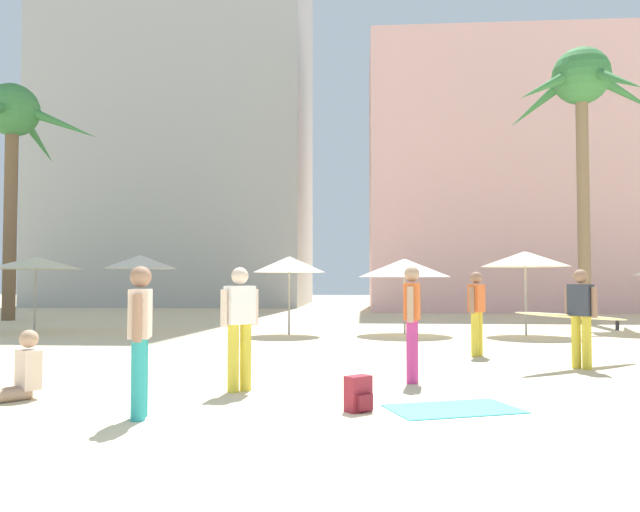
{
  "coord_description": "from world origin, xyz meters",
  "views": [
    {
      "loc": [
        0.37,
        -5.31,
        1.55
      ],
      "look_at": [
        -0.47,
        6.59,
        2.02
      ],
      "focal_mm": 34.57,
      "sensor_mm": 36.0,
      "label": 1
    }
  ],
  "objects_px": {
    "backpack": "(359,394)",
    "person_mid_left": "(140,335)",
    "person_mid_center": "(578,315)",
    "person_far_right": "(477,310)",
    "cafe_umbrella_0": "(289,264)",
    "beach_towel": "(453,409)",
    "person_near_right": "(14,376)",
    "palm_tree_left": "(581,95)",
    "palm_tree_far_left": "(12,129)",
    "cafe_umbrella_3": "(36,263)",
    "person_far_left": "(412,318)",
    "cafe_umbrella_1": "(404,268)",
    "cafe_umbrella_5": "(525,259)",
    "cafe_umbrella_2": "(140,262)",
    "person_mid_right": "(240,323)"
  },
  "relations": [
    {
      "from": "backpack",
      "to": "person_mid_left",
      "type": "xyz_separation_m",
      "value": [
        -2.46,
        -0.54,
        0.74
      ]
    },
    {
      "from": "person_mid_center",
      "to": "person_far_right",
      "type": "distance_m",
      "value": 2.18
    },
    {
      "from": "cafe_umbrella_0",
      "to": "person_mid_left",
      "type": "distance_m",
      "value": 10.84
    },
    {
      "from": "beach_towel",
      "to": "person_mid_left",
      "type": "xyz_separation_m",
      "value": [
        -3.59,
        -0.74,
        0.93
      ]
    },
    {
      "from": "person_near_right",
      "to": "person_mid_center",
      "type": "bearing_deg",
      "value": 154.41
    },
    {
      "from": "palm_tree_left",
      "to": "backpack",
      "type": "relative_size",
      "value": 23.97
    },
    {
      "from": "palm_tree_left",
      "to": "palm_tree_far_left",
      "type": "bearing_deg",
      "value": 179.41
    },
    {
      "from": "cafe_umbrella_3",
      "to": "person_far_left",
      "type": "distance_m",
      "value": 13.37
    },
    {
      "from": "beach_towel",
      "to": "cafe_umbrella_3",
      "type": "bearing_deg",
      "value": 136.83
    },
    {
      "from": "cafe_umbrella_1",
      "to": "person_mid_center",
      "type": "distance_m",
      "value": 7.24
    },
    {
      "from": "cafe_umbrella_5",
      "to": "person_far_right",
      "type": "relative_size",
      "value": 1.42
    },
    {
      "from": "cafe_umbrella_2",
      "to": "person_mid_left",
      "type": "bearing_deg",
      "value": -69.65
    },
    {
      "from": "person_mid_right",
      "to": "cafe_umbrella_2",
      "type": "bearing_deg",
      "value": -14.47
    },
    {
      "from": "cafe_umbrella_2",
      "to": "cafe_umbrella_3",
      "type": "relative_size",
      "value": 0.86
    },
    {
      "from": "cafe_umbrella_0",
      "to": "cafe_umbrella_1",
      "type": "relative_size",
      "value": 0.85
    },
    {
      "from": "palm_tree_far_left",
      "to": "person_mid_left",
      "type": "height_order",
      "value": "palm_tree_far_left"
    },
    {
      "from": "palm_tree_far_left",
      "to": "cafe_umbrella_5",
      "type": "relative_size",
      "value": 3.79
    },
    {
      "from": "cafe_umbrella_1",
      "to": "person_mid_left",
      "type": "relative_size",
      "value": 1.55
    },
    {
      "from": "palm_tree_left",
      "to": "backpack",
      "type": "distance_m",
      "value": 19.28
    },
    {
      "from": "beach_towel",
      "to": "palm_tree_left",
      "type": "bearing_deg",
      "value": 65.72
    },
    {
      "from": "cafe_umbrella_0",
      "to": "person_near_right",
      "type": "relative_size",
      "value": 2.35
    },
    {
      "from": "beach_towel",
      "to": "person_far_left",
      "type": "height_order",
      "value": "person_far_left"
    },
    {
      "from": "beach_towel",
      "to": "backpack",
      "type": "distance_m",
      "value": 1.16
    },
    {
      "from": "palm_tree_left",
      "to": "person_mid_center",
      "type": "distance_m",
      "value": 14.37
    },
    {
      "from": "cafe_umbrella_0",
      "to": "cafe_umbrella_3",
      "type": "relative_size",
      "value": 0.84
    },
    {
      "from": "cafe_umbrella_0",
      "to": "cafe_umbrella_1",
      "type": "height_order",
      "value": "cafe_umbrella_0"
    },
    {
      "from": "person_far_right",
      "to": "palm_tree_far_left",
      "type": "bearing_deg",
      "value": 179.83
    },
    {
      "from": "beach_towel",
      "to": "person_mid_right",
      "type": "bearing_deg",
      "value": 160.06
    },
    {
      "from": "cafe_umbrella_3",
      "to": "beach_towel",
      "type": "relative_size",
      "value": 1.76
    },
    {
      "from": "cafe_umbrella_3",
      "to": "person_far_right",
      "type": "xyz_separation_m",
      "value": [
        12.08,
        -4.83,
        -1.12
      ]
    },
    {
      "from": "palm_tree_far_left",
      "to": "person_mid_right",
      "type": "distance_m",
      "value": 19.99
    },
    {
      "from": "backpack",
      "to": "person_near_right",
      "type": "bearing_deg",
      "value": -136.02
    },
    {
      "from": "cafe_umbrella_5",
      "to": "backpack",
      "type": "bearing_deg",
      "value": -113.94
    },
    {
      "from": "cafe_umbrella_3",
      "to": "person_mid_left",
      "type": "height_order",
      "value": "cafe_umbrella_3"
    },
    {
      "from": "beach_towel",
      "to": "cafe_umbrella_1",
      "type": "bearing_deg",
      "value": 89.37
    },
    {
      "from": "palm_tree_far_left",
      "to": "person_far_left",
      "type": "relative_size",
      "value": 5.26
    },
    {
      "from": "cafe_umbrella_5",
      "to": "person_mid_left",
      "type": "bearing_deg",
      "value": -122.84
    },
    {
      "from": "cafe_umbrella_3",
      "to": "person_mid_left",
      "type": "distance_m",
      "value": 13.13
    },
    {
      "from": "person_far_right",
      "to": "person_mid_center",
      "type": "bearing_deg",
      "value": -14.47
    },
    {
      "from": "cafe_umbrella_1",
      "to": "person_far_left",
      "type": "height_order",
      "value": "cafe_umbrella_1"
    },
    {
      "from": "cafe_umbrella_3",
      "to": "cafe_umbrella_0",
      "type": "bearing_deg",
      "value": -0.86
    },
    {
      "from": "backpack",
      "to": "person_near_right",
      "type": "height_order",
      "value": "person_near_right"
    },
    {
      "from": "backpack",
      "to": "person_mid_right",
      "type": "bearing_deg",
      "value": -166.84
    },
    {
      "from": "palm_tree_far_left",
      "to": "cafe_umbrella_5",
      "type": "height_order",
      "value": "palm_tree_far_left"
    },
    {
      "from": "person_mid_left",
      "to": "person_far_left",
      "type": "xyz_separation_m",
      "value": [
        3.26,
        2.69,
        0.03
      ]
    },
    {
      "from": "palm_tree_far_left",
      "to": "person_near_right",
      "type": "bearing_deg",
      "value": -58.91
    },
    {
      "from": "cafe_umbrella_3",
      "to": "person_far_right",
      "type": "distance_m",
      "value": 13.05
    },
    {
      "from": "cafe_umbrella_3",
      "to": "person_far_left",
      "type": "relative_size",
      "value": 1.52
    },
    {
      "from": "cafe_umbrella_0",
      "to": "cafe_umbrella_2",
      "type": "distance_m",
      "value": 4.46
    },
    {
      "from": "palm_tree_left",
      "to": "beach_towel",
      "type": "distance_m",
      "value": 18.76
    }
  ]
}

